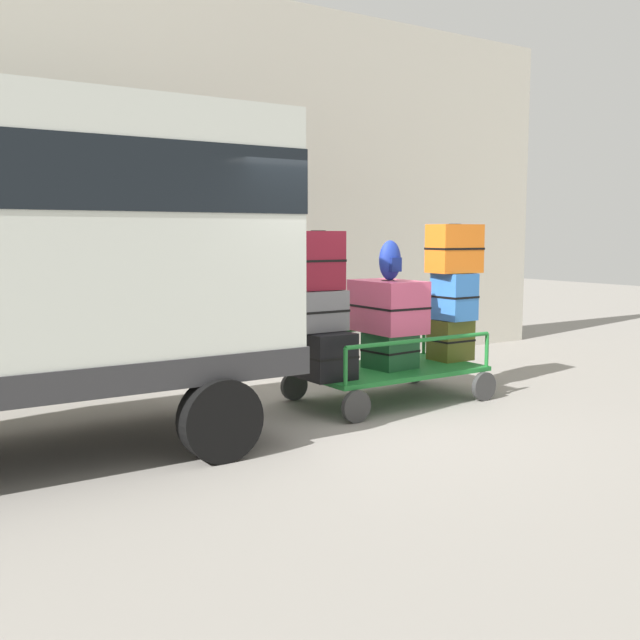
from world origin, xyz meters
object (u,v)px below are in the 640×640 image
at_px(suitcase_left_bottom, 318,354).
at_px(backpack, 390,261).
at_px(suitcase_center_middle, 454,297).
at_px(suitcase_left_top, 318,260).
at_px(suitcase_midleft_middle, 388,306).
at_px(suitcase_center_top, 454,249).
at_px(suitcase_center_bottom, 451,340).
at_px(suitcase_midleft_bottom, 390,350).
at_px(luggage_cart, 389,373).
at_px(suitcase_left_middle, 318,310).

height_order(suitcase_left_bottom, backpack, backpack).
bearing_deg(suitcase_center_middle, backpack, 179.79).
xyz_separation_m(suitcase_left_top, suitcase_center_middle, (1.88, -0.05, -0.46)).
height_order(suitcase_midleft_middle, suitcase_center_top, suitcase_center_top).
height_order(suitcase_center_bottom, backpack, backpack).
xyz_separation_m(suitcase_left_top, suitcase_midleft_middle, (0.94, 0.02, -0.53)).
relative_size(suitcase_left_bottom, suitcase_center_bottom, 1.68).
distance_m(suitcase_left_bottom, suitcase_center_bottom, 1.88).
xyz_separation_m(suitcase_left_top, backpack, (0.92, -0.05, -0.02)).
height_order(suitcase_midleft_bottom, suitcase_center_top, suitcase_center_top).
relative_size(suitcase_left_bottom, suitcase_midleft_bottom, 1.54).
xyz_separation_m(luggage_cart, suitcase_left_middle, (-0.94, 0.02, 0.76)).
distance_m(suitcase_left_bottom, suitcase_left_middle, 0.46).
bearing_deg(suitcase_left_middle, suitcase_center_top, -1.16).
bearing_deg(suitcase_midleft_bottom, suitcase_midleft_middle, 90.00).
bearing_deg(suitcase_left_bottom, luggage_cart, -1.28).
height_order(suitcase_left_bottom, suitcase_center_bottom, suitcase_left_bottom).
distance_m(suitcase_left_middle, suitcase_center_top, 1.98).
relative_size(suitcase_midleft_bottom, suitcase_center_bottom, 1.09).
height_order(suitcase_left_bottom, suitcase_center_top, suitcase_center_top).
distance_m(suitcase_left_top, suitcase_center_top, 1.89).
xyz_separation_m(suitcase_center_bottom, backpack, (-0.97, -0.04, 0.96)).
distance_m(suitcase_left_top, suitcase_center_middle, 1.94).
distance_m(suitcase_midleft_bottom, suitcase_center_bottom, 0.94).
relative_size(suitcase_left_bottom, suitcase_center_middle, 1.47).
relative_size(suitcase_left_top, backpack, 1.41).
relative_size(suitcase_midleft_bottom, suitcase_midleft_middle, 0.62).
xyz_separation_m(suitcase_left_middle, suitcase_center_bottom, (1.88, -0.00, -0.46)).
bearing_deg(suitcase_midleft_bottom, suitcase_left_bottom, 177.78).
bearing_deg(luggage_cart, suitcase_midleft_middle, 90.00).
bearing_deg(backpack, suitcase_left_top, 176.89).
distance_m(suitcase_center_bottom, backpack, 1.37).
distance_m(suitcase_left_bottom, suitcase_center_top, 2.17).
bearing_deg(suitcase_left_bottom, suitcase_left_middle, -90.00).
distance_m(suitcase_center_bottom, suitcase_center_top, 1.09).
bearing_deg(suitcase_left_middle, suitcase_midleft_bottom, -2.04).
height_order(luggage_cart, suitcase_center_bottom, suitcase_center_bottom).
relative_size(suitcase_midleft_middle, suitcase_center_middle, 1.54).
relative_size(suitcase_left_middle, suitcase_center_bottom, 1.13).
relative_size(suitcase_left_bottom, suitcase_midleft_middle, 0.95).
xyz_separation_m(luggage_cart, suitcase_center_top, (0.94, -0.02, 1.38)).
height_order(luggage_cart, suitcase_left_bottom, suitcase_left_bottom).
distance_m(suitcase_left_top, backpack, 0.92).
height_order(luggage_cart, suitcase_midleft_bottom, suitcase_midleft_bottom).
height_order(suitcase_center_bottom, suitcase_center_top, suitcase_center_top).
xyz_separation_m(suitcase_midleft_middle, backpack, (-0.03, -0.07, 0.51)).
xyz_separation_m(luggage_cart, backpack, (-0.03, -0.03, 1.26)).
distance_m(suitcase_left_bottom, suitcase_midleft_middle, 1.04).
height_order(suitcase_left_top, suitcase_midleft_middle, suitcase_left_top).
bearing_deg(luggage_cart, suitcase_center_top, -1.22).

